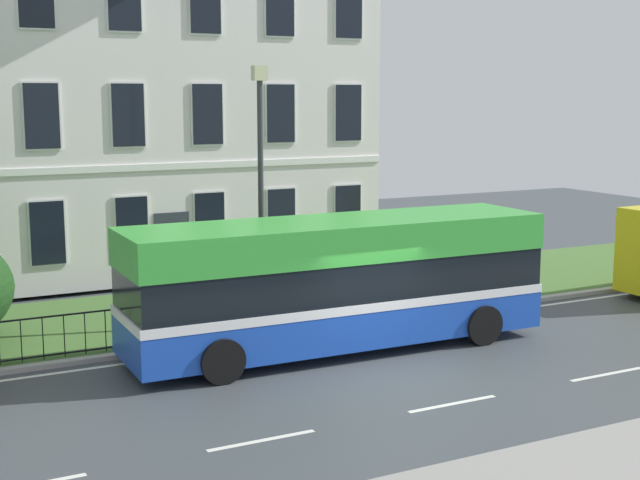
{
  "coord_description": "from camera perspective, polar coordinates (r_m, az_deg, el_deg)",
  "views": [
    {
      "loc": [
        -9.77,
        -15.16,
        5.88
      ],
      "look_at": [
        0.17,
        4.1,
        2.33
      ],
      "focal_mm": 49.95,
      "sensor_mm": 36.0,
      "label": 1
    }
  ],
  "objects": [
    {
      "name": "single_decker_bus",
      "position": [
        20.56,
        1.15,
        -2.69
      ],
      "size": [
        10.03,
        2.81,
        3.04
      ],
      "rotation": [
        0.0,
        0.0,
        -0.02
      ],
      "color": "blue",
      "rests_on": "ground_plane"
    },
    {
      "name": "georgian_townhouse",
      "position": [
        32.3,
        -12.61,
        10.32
      ],
      "size": [
        15.08,
        10.59,
        12.85
      ],
      "color": "white",
      "rests_on": "ground_plane"
    },
    {
      "name": "ground_plane",
      "position": [
        19.93,
        3.45,
        -7.9
      ],
      "size": [
        60.0,
        56.0,
        0.18
      ],
      "color": "#3E4447"
    },
    {
      "name": "street_lamp_post",
      "position": [
        22.18,
        -3.82,
        4.0
      ],
      "size": [
        0.36,
        0.24,
        6.45
      ],
      "color": "#333338",
      "rests_on": "ground_plane"
    },
    {
      "name": "iron_verge_railing",
      "position": [
        21.89,
        -4.19,
        -4.61
      ],
      "size": [
        17.46,
        0.04,
        0.97
      ],
      "color": "black",
      "rests_on": "ground_plane"
    }
  ]
}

